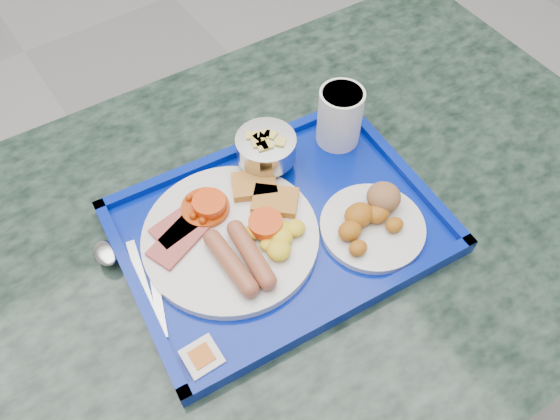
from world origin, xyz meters
name	(u,v)px	position (x,y,z in m)	size (l,w,h in m)	color
floor	(189,299)	(0.00, 0.00, 0.00)	(6.00, 6.00, 0.00)	gray
table	(292,279)	(0.10, -0.35, 0.54)	(1.21, 0.85, 0.73)	gray
tray	(280,228)	(0.07, -0.36, 0.74)	(0.48, 0.37, 0.03)	#031891
main_plate	(235,233)	(0.00, -0.34, 0.76)	(0.25, 0.25, 0.04)	silver
bread_plate	(373,219)	(0.18, -0.43, 0.76)	(0.15, 0.15, 0.05)	silver
fruit_bowl	(266,148)	(0.11, -0.25, 0.79)	(0.09, 0.09, 0.06)	#A9A9AB
juice_cup	(340,115)	(0.24, -0.27, 0.80)	(0.07, 0.07, 0.10)	white
spoon	(119,263)	(-0.15, -0.28, 0.75)	(0.08, 0.19, 0.01)	#A9A9AB
knife	(146,293)	(-0.14, -0.34, 0.75)	(0.01, 0.17, 0.00)	#A9A9AB
jam_packet	(202,358)	(-0.13, -0.47, 0.76)	(0.04, 0.04, 0.02)	silver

